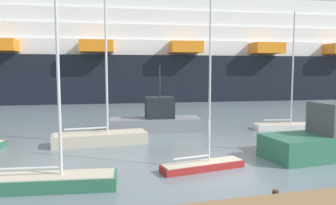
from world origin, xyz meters
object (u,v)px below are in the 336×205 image
(sailboat_4, at_px, (286,124))
(fishing_boat_2, at_px, (156,120))
(sailboat_0, at_px, (51,178))
(sailboat_2, at_px, (333,132))
(sailboat_3, at_px, (203,162))
(fishing_boat_0, at_px, (331,138))
(cruise_ship, at_px, (97,55))
(sailboat_5, at_px, (100,136))

(sailboat_4, distance_m, fishing_boat_2, 10.84)
(sailboat_0, height_order, sailboat_2, sailboat_0)
(sailboat_3, distance_m, fishing_boat_2, 10.93)
(fishing_boat_0, bearing_deg, sailboat_3, -179.53)
(sailboat_4, xyz_separation_m, cruise_ship, (-13.67, 33.71, 6.88))
(sailboat_3, distance_m, sailboat_5, 8.40)
(sailboat_2, bearing_deg, sailboat_4, 111.13)
(sailboat_5, bearing_deg, cruise_ship, 85.27)
(sailboat_3, height_order, fishing_boat_0, sailboat_3)
(sailboat_3, bearing_deg, sailboat_2, 13.76)
(sailboat_2, bearing_deg, fishing_boat_2, 155.89)
(sailboat_2, height_order, fishing_boat_0, sailboat_2)
(sailboat_0, distance_m, sailboat_3, 7.17)
(sailboat_3, bearing_deg, fishing_boat_0, -4.32)
(fishing_boat_2, bearing_deg, fishing_boat_0, -45.85)
(sailboat_3, xyz_separation_m, sailboat_5, (-4.64, 7.00, 0.15))
(sailboat_3, xyz_separation_m, fishing_boat_0, (8.11, 0.62, 0.64))
(sailboat_4, bearing_deg, cruise_ship, 122.10)
(sailboat_2, xyz_separation_m, sailboat_4, (-1.29, 3.83, 0.01))
(sailboat_3, distance_m, sailboat_4, 13.85)
(sailboat_3, relative_size, sailboat_5, 0.73)
(sailboat_2, distance_m, cruise_ship, 41.00)
(cruise_ship, bearing_deg, sailboat_0, -90.91)
(sailboat_2, relative_size, sailboat_3, 1.08)
(sailboat_5, distance_m, cruise_ship, 36.18)
(sailboat_2, distance_m, sailboat_4, 4.04)
(sailboat_0, distance_m, sailboat_4, 20.29)
(sailboat_0, height_order, sailboat_4, sailboat_4)
(sailboat_3, bearing_deg, sailboat_4, 30.70)
(fishing_boat_0, xyz_separation_m, fishing_boat_2, (-8.03, 10.30, -0.12))
(cruise_ship, bearing_deg, sailboat_3, -81.46)
(sailboat_0, xyz_separation_m, sailboat_4, (17.82, 9.72, -0.03))
(fishing_boat_2, bearing_deg, sailboat_0, -115.07)
(cruise_ship, bearing_deg, fishing_boat_2, -79.95)
(sailboat_0, bearing_deg, fishing_boat_2, 66.61)
(sailboat_2, bearing_deg, sailboat_3, -155.09)
(sailboat_0, bearing_deg, sailboat_5, 80.56)
(fishing_boat_2, bearing_deg, sailboat_2, -20.37)
(sailboat_2, distance_m, sailboat_5, 16.76)
(sailboat_0, xyz_separation_m, fishing_boat_0, (15.22, 1.55, 0.59))
(sailboat_2, distance_m, fishing_boat_0, 5.86)
(sailboat_5, relative_size, cruise_ship, 0.09)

